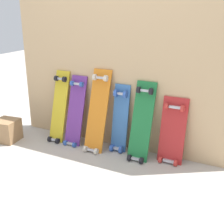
# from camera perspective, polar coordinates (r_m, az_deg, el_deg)

# --- Properties ---
(ground_plane) EXTENTS (12.00, 12.00, 0.00)m
(ground_plane) POSITION_cam_1_polar(r_m,az_deg,el_deg) (3.26, 0.56, -6.52)
(ground_plane) COLOR #B2AAA0
(plywood_wall_panel) EXTENTS (2.38, 0.04, 1.65)m
(plywood_wall_panel) POSITION_cam_1_polar(r_m,az_deg,el_deg) (3.05, 1.20, 8.08)
(plywood_wall_panel) COLOR tan
(plywood_wall_panel) RESTS_ON ground
(skateboard_yellow) EXTENTS (0.17, 0.29, 0.82)m
(skateboard_yellow) POSITION_cam_1_polar(r_m,az_deg,el_deg) (3.38, -9.94, 0.45)
(skateboard_yellow) COLOR gold
(skateboard_yellow) RESTS_ON ground
(skateboard_purple) EXTENTS (0.19, 0.28, 0.80)m
(skateboard_purple) POSITION_cam_1_polar(r_m,az_deg,el_deg) (3.28, -6.92, -0.37)
(skateboard_purple) COLOR #6B338C
(skateboard_purple) RESTS_ON ground
(skateboard_orange) EXTENTS (0.21, 0.32, 0.88)m
(skateboard_orange) POSITION_cam_1_polar(r_m,az_deg,el_deg) (3.10, -2.80, -0.42)
(skateboard_orange) COLOR orange
(skateboard_orange) RESTS_ON ground
(skateboard_blue) EXTENTS (0.17, 0.19, 0.74)m
(skateboard_blue) POSITION_cam_1_polar(r_m,az_deg,el_deg) (3.08, 1.47, -1.75)
(skateboard_blue) COLOR #386BAD
(skateboard_blue) RESTS_ON ground
(skateboard_green) EXTENTS (0.20, 0.29, 0.81)m
(skateboard_green) POSITION_cam_1_polar(r_m,az_deg,el_deg) (2.93, 5.50, -2.44)
(skateboard_green) COLOR #1E7238
(skateboard_green) RESTS_ON ground
(skateboard_red) EXTENTS (0.24, 0.19, 0.69)m
(skateboard_red) POSITION_cam_1_polar(r_m,az_deg,el_deg) (2.92, 11.21, -4.09)
(skateboard_red) COLOR #B22626
(skateboard_red) RESTS_ON ground
(wooden_crate) EXTENTS (0.27, 0.27, 0.24)m
(wooden_crate) POSITION_cam_1_polar(r_m,az_deg,el_deg) (3.56, -19.08, -3.25)
(wooden_crate) COLOR #99724C
(wooden_crate) RESTS_ON ground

